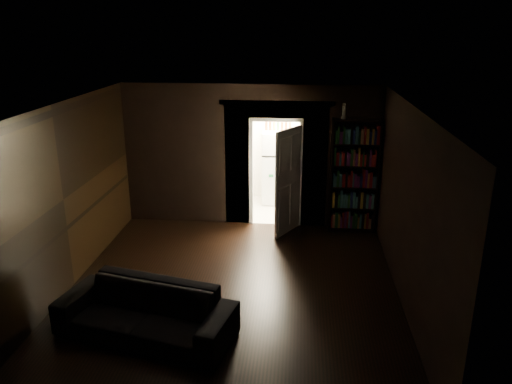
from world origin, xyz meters
TOP-DOWN VIEW (x-y plane):
  - ground at (0.00, 0.00)m, footprint 5.50×5.50m
  - room_walls at (-0.01, 1.07)m, footprint 5.02×5.61m
  - kitchen_alcove at (0.50, 3.87)m, footprint 2.20×1.80m
  - sofa at (-0.97, -1.20)m, footprint 2.46×1.50m
  - bookshelf at (2.00, 2.59)m, footprint 0.96×0.60m
  - refrigerator at (0.51, 4.11)m, footprint 0.89×0.85m
  - door at (0.76, 2.36)m, footprint 0.47×0.76m
  - figurine at (1.75, 2.60)m, footprint 0.12×0.12m
  - bottles at (0.48, 4.09)m, footprint 0.65×0.26m

SIDE VIEW (x-z plane):
  - ground at x=0.00m, z-range 0.00..0.00m
  - sofa at x=-0.97m, z-range 0.00..0.88m
  - refrigerator at x=0.51m, z-range 0.00..1.65m
  - door at x=0.76m, z-range 0.00..2.05m
  - bookshelf at x=2.00m, z-range 0.00..2.20m
  - kitchen_alcove at x=0.50m, z-range -0.09..2.51m
  - room_walls at x=-0.01m, z-range 0.26..3.10m
  - bottles at x=0.48m, z-range 1.65..1.92m
  - figurine at x=1.75m, z-range 2.20..2.49m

